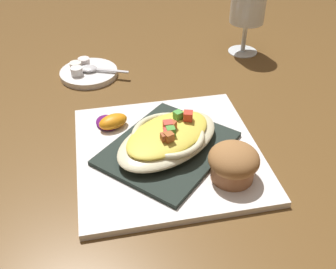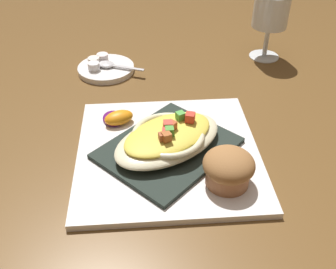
{
  "view_description": "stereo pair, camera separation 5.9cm",
  "coord_description": "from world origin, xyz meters",
  "px_view_note": "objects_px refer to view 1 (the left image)",
  "views": [
    {
      "loc": [
        -0.13,
        -0.45,
        0.4
      ],
      "look_at": [
        0.0,
        0.0,
        0.04
      ],
      "focal_mm": 42.36,
      "sensor_mm": 36.0,
      "label": 1
    },
    {
      "loc": [
        -0.08,
        -0.46,
        0.4
      ],
      "look_at": [
        0.0,
        0.0,
        0.04
      ],
      "focal_mm": 42.36,
      "sensor_mm": 36.0,
      "label": 2
    }
  ],
  "objects_px": {
    "creamer_cup_0": "(84,62)",
    "creamer_cup_1": "(76,66)",
    "gratin_dish": "(168,137)",
    "spoon": "(91,69)",
    "orange_garnish": "(112,122)",
    "creamer_saucer": "(89,73)",
    "creamer_cup_2": "(77,71)",
    "stemmed_glass": "(248,10)",
    "muffin": "(233,163)",
    "square_plate": "(168,153)"
  },
  "relations": [
    {
      "from": "creamer_cup_0",
      "to": "creamer_cup_1",
      "type": "distance_m",
      "value": 0.02
    },
    {
      "from": "gratin_dish",
      "to": "spoon",
      "type": "distance_m",
      "value": 0.3
    },
    {
      "from": "orange_garnish",
      "to": "spoon",
      "type": "height_order",
      "value": "orange_garnish"
    },
    {
      "from": "creamer_saucer",
      "to": "creamer_cup_2",
      "type": "bearing_deg",
      "value": -155.68
    },
    {
      "from": "creamer_cup_1",
      "to": "creamer_cup_2",
      "type": "relative_size",
      "value": 1.0
    },
    {
      "from": "stemmed_glass",
      "to": "spoon",
      "type": "xyz_separation_m",
      "value": [
        -0.34,
        -0.01,
        -0.08
      ]
    },
    {
      "from": "stemmed_glass",
      "to": "creamer_cup_1",
      "type": "height_order",
      "value": "stemmed_glass"
    },
    {
      "from": "gratin_dish",
      "to": "stemmed_glass",
      "type": "height_order",
      "value": "stemmed_glass"
    },
    {
      "from": "creamer_cup_0",
      "to": "stemmed_glass",
      "type": "bearing_deg",
      "value": -2.38
    },
    {
      "from": "gratin_dish",
      "to": "creamer_cup_2",
      "type": "relative_size",
      "value": 8.62
    },
    {
      "from": "muffin",
      "to": "creamer_cup_1",
      "type": "relative_size",
      "value": 2.96
    },
    {
      "from": "creamer_cup_1",
      "to": "orange_garnish",
      "type": "bearing_deg",
      "value": -80.59
    },
    {
      "from": "creamer_cup_1",
      "to": "muffin",
      "type": "bearing_deg",
      "value": -65.26
    },
    {
      "from": "gratin_dish",
      "to": "creamer_cup_0",
      "type": "height_order",
      "value": "gratin_dish"
    },
    {
      "from": "stemmed_glass",
      "to": "creamer_cup_2",
      "type": "xyz_separation_m",
      "value": [
        -0.37,
        -0.02,
        -0.08
      ]
    },
    {
      "from": "creamer_saucer",
      "to": "creamer_cup_2",
      "type": "xyz_separation_m",
      "value": [
        -0.02,
        -0.01,
        0.01
      ]
    },
    {
      "from": "creamer_saucer",
      "to": "creamer_cup_0",
      "type": "relative_size",
      "value": 4.85
    },
    {
      "from": "spoon",
      "to": "muffin",
      "type": "bearing_deg",
      "value": -68.05
    },
    {
      "from": "gratin_dish",
      "to": "creamer_saucer",
      "type": "height_order",
      "value": "gratin_dish"
    },
    {
      "from": "stemmed_glass",
      "to": "creamer_cup_1",
      "type": "relative_size",
      "value": 5.77
    },
    {
      "from": "orange_garnish",
      "to": "creamer_cup_0",
      "type": "height_order",
      "value": "orange_garnish"
    },
    {
      "from": "square_plate",
      "to": "creamer_cup_1",
      "type": "distance_m",
      "value": 0.32
    },
    {
      "from": "stemmed_glass",
      "to": "creamer_saucer",
      "type": "distance_m",
      "value": 0.36
    },
    {
      "from": "orange_garnish",
      "to": "spoon",
      "type": "relative_size",
      "value": 0.59
    },
    {
      "from": "orange_garnish",
      "to": "stemmed_glass",
      "type": "xyz_separation_m",
      "value": [
        0.34,
        0.21,
        0.08
      ]
    },
    {
      "from": "stemmed_glass",
      "to": "creamer_cup_1",
      "type": "distance_m",
      "value": 0.38
    },
    {
      "from": "muffin",
      "to": "stemmed_glass",
      "type": "bearing_deg",
      "value": 62.7
    },
    {
      "from": "creamer_cup_0",
      "to": "creamer_saucer",
      "type": "bearing_deg",
      "value": -78.81
    },
    {
      "from": "square_plate",
      "to": "orange_garnish",
      "type": "bearing_deg",
      "value": 129.84
    },
    {
      "from": "orange_garnish",
      "to": "stemmed_glass",
      "type": "height_order",
      "value": "stemmed_glass"
    },
    {
      "from": "square_plate",
      "to": "creamer_saucer",
      "type": "relative_size",
      "value": 2.38
    },
    {
      "from": "creamer_cup_1",
      "to": "stemmed_glass",
      "type": "bearing_deg",
      "value": -0.16
    },
    {
      "from": "square_plate",
      "to": "orange_garnish",
      "type": "relative_size",
      "value": 4.73
    },
    {
      "from": "stemmed_glass",
      "to": "creamer_saucer",
      "type": "xyz_separation_m",
      "value": [
        -0.35,
        -0.01,
        -0.09
      ]
    },
    {
      "from": "creamer_cup_0",
      "to": "creamer_cup_1",
      "type": "relative_size",
      "value": 1.0
    },
    {
      "from": "muffin",
      "to": "square_plate",
      "type": "bearing_deg",
      "value": 129.89
    },
    {
      "from": "stemmed_glass",
      "to": "creamer_cup_0",
      "type": "height_order",
      "value": "stemmed_glass"
    },
    {
      "from": "muffin",
      "to": "creamer_cup_0",
      "type": "height_order",
      "value": "muffin"
    },
    {
      "from": "square_plate",
      "to": "stemmed_glass",
      "type": "bearing_deg",
      "value": 48.26
    },
    {
      "from": "spoon",
      "to": "creamer_cup_2",
      "type": "relative_size",
      "value": 4.16
    },
    {
      "from": "muffin",
      "to": "spoon",
      "type": "height_order",
      "value": "muffin"
    },
    {
      "from": "muffin",
      "to": "creamer_cup_1",
      "type": "distance_m",
      "value": 0.42
    },
    {
      "from": "creamer_cup_1",
      "to": "creamer_cup_2",
      "type": "xyz_separation_m",
      "value": [
        -0.0,
        -0.02,
        0.0
      ]
    },
    {
      "from": "stemmed_glass",
      "to": "creamer_cup_1",
      "type": "bearing_deg",
      "value": 179.84
    },
    {
      "from": "gratin_dish",
      "to": "orange_garnish",
      "type": "bearing_deg",
      "value": 129.88
    },
    {
      "from": "gratin_dish",
      "to": "muffin",
      "type": "relative_size",
      "value": 2.91
    },
    {
      "from": "muffin",
      "to": "spoon",
      "type": "distance_m",
      "value": 0.4
    },
    {
      "from": "spoon",
      "to": "stemmed_glass",
      "type": "bearing_deg",
      "value": 2.21
    },
    {
      "from": "muffin",
      "to": "orange_garnish",
      "type": "xyz_separation_m",
      "value": [
        -0.14,
        0.17,
        -0.02
      ]
    },
    {
      "from": "muffin",
      "to": "stemmed_glass",
      "type": "relative_size",
      "value": 0.51
    }
  ]
}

